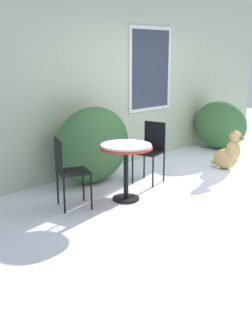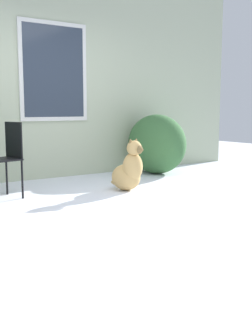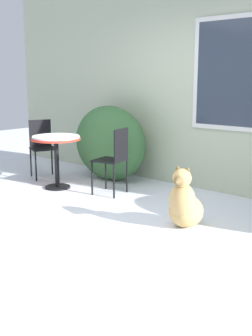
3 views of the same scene
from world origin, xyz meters
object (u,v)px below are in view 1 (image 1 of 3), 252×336
at_px(patio_table, 126,154).
at_px(dog, 229,154).
at_px(patio_chair_near_table, 68,169).
at_px(patio_chair_far_side, 151,149).

xyz_separation_m(patio_table, dog, (2.27, -0.17, -0.37)).
height_order(patio_chair_near_table, patio_chair_far_side, same).
distance_m(patio_chair_far_side, dog, 1.53).
bearing_deg(patio_chair_near_table, dog, -75.56).
bearing_deg(patio_chair_near_table, patio_table, -89.48).
distance_m(patio_table, dog, 2.31).
distance_m(patio_table, patio_chair_far_side, 0.89).
bearing_deg(dog, patio_table, 163.93).
xyz_separation_m(patio_table, patio_chair_near_table, (-0.71, 0.30, -0.12)).
relative_size(patio_table, patio_chair_far_side, 0.84).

